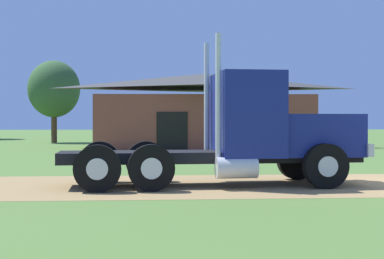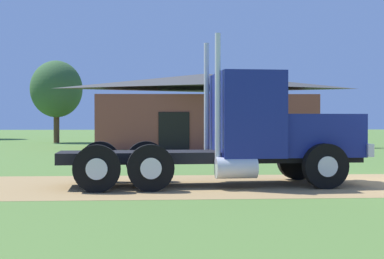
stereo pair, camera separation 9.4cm
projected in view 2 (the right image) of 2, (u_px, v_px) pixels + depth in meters
name	position (u px, v px, depth m)	size (l,w,h in m)	color
truck_foreground_white	(250.00, 134.00, 14.90)	(7.90, 2.97, 3.79)	black
shed_building	(206.00, 112.00, 36.25)	(14.09, 6.73, 4.68)	brown
tree_mid	(56.00, 89.00, 44.36)	(4.00, 4.00, 6.36)	#513823
tree_right	(239.00, 90.00, 52.09)	(3.23, 3.23, 6.35)	#513823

